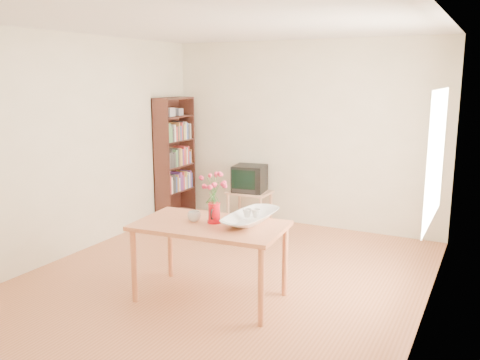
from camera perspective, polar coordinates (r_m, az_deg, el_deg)
The scene contains 11 objects.
room at distance 5.19m, azimuth -1.21°, elevation 2.65°, with size 4.50×4.50×4.50m.
table at distance 4.81m, azimuth -3.37°, elevation -5.86°, with size 1.45×0.91×0.75m.
tv_stand at distance 7.41m, azimuth 1.08°, elevation -1.84°, with size 0.60×0.45×0.46m.
bookshelf at distance 7.70m, azimuth -7.32°, elevation 2.02°, with size 0.28×0.70×1.80m.
pitcher at distance 4.79m, azimuth -2.90°, elevation -3.79°, with size 0.13×0.21×0.20m.
flowers at distance 4.73m, azimuth -2.95°, elevation -0.86°, with size 0.22×0.22×0.31m, color #E93760, non-canonical shape.
mug at distance 4.86m, azimuth -5.18°, elevation -4.09°, with size 0.12×0.12×0.10m, color white.
bowl at distance 4.77m, azimuth 1.23°, elevation -1.92°, with size 0.52×0.52×0.49m, color white.
teacup_a at distance 4.80m, azimuth 0.80°, elevation -2.42°, with size 0.07×0.07×0.07m, color white.
teacup_b at distance 4.78m, azimuth 1.82°, elevation -2.46°, with size 0.07×0.07×0.07m, color white.
television at distance 7.36m, azimuth 1.13°, elevation 0.23°, with size 0.50×0.47×0.39m.
Camera 1 is at (2.47, -4.51, 2.11)m, focal length 38.00 mm.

